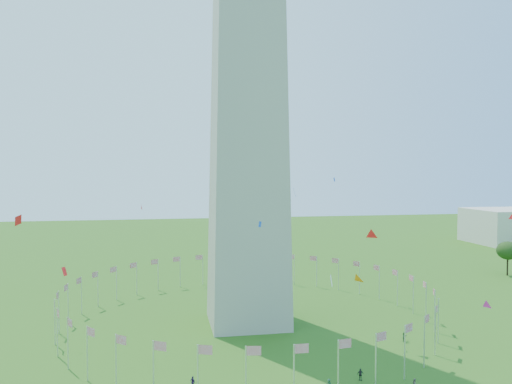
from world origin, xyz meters
The scene contains 2 objects.
flag_ring centered at (0.00, 50.00, 4.50)m, with size 80.24×80.24×9.00m.
kites_aloft centered at (16.31, 24.53, 20.26)m, with size 93.73×74.34×24.01m.
Camera 1 is at (-18.37, -58.61, 33.96)m, focal length 35.00 mm.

